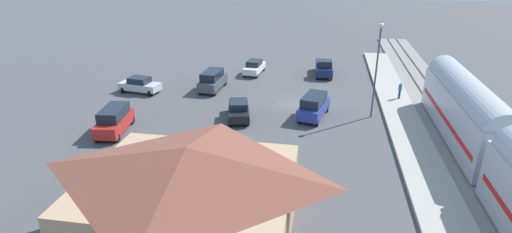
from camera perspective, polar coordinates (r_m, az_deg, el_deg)
name	(u,v)px	position (r m, az deg, el deg)	size (l,w,h in m)	color
ground_plane	(297,104)	(41.91, 5.73, 1.78)	(200.00, 200.00, 0.00)	#4C4C4F
railway_track	(441,111)	(43.36, 24.50, 0.65)	(4.80, 70.00, 0.30)	gray
platform	(398,108)	(42.45, 19.31, 1.08)	(3.20, 46.00, 0.30)	#A8A399
passenger_train	(506,155)	(29.63, 31.71, -4.67)	(2.93, 33.22, 4.98)	#ADB2BC
station_building	(189,194)	(21.81, -9.33, -10.63)	(11.39, 9.76, 5.57)	tan
pedestrian_on_platform	(400,89)	(44.66, 19.57, 3.62)	(0.36, 0.36, 1.71)	#23284C
sedan_black	(239,110)	(37.76, -2.45, 0.95)	(2.81, 4.80, 1.74)	black
sedan_white	(254,67)	(51.90, -0.25, 6.96)	(2.29, 4.67, 1.74)	white
suv_charcoal	(213,80)	(45.91, -6.12, 5.12)	(2.26, 5.01, 2.22)	#47494F
sedan_silver	(140,85)	(46.65, -16.01, 4.30)	(4.73, 2.79, 1.74)	silver
pickup_navy	(324,67)	(52.00, 9.53, 6.86)	(2.24, 5.50, 2.14)	navy
suv_red	(114,120)	(36.87, -19.30, -0.45)	(2.57, 5.11, 2.22)	red
suv_blue	(314,106)	(38.36, 8.12, 1.52)	(3.02, 5.22, 2.22)	#283D9E
light_pole_near_platform	(377,61)	(38.28, 16.67, 7.50)	(0.44, 0.44, 8.79)	#515156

